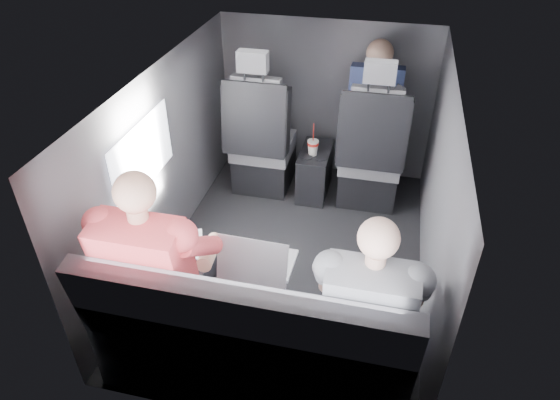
% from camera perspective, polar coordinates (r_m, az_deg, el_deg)
% --- Properties ---
extents(floor, '(2.60, 2.60, 0.00)m').
position_cam_1_polar(floor, '(3.64, 1.48, -6.52)').
color(floor, black).
rests_on(floor, ground).
extents(ceiling, '(2.60, 2.60, 0.00)m').
position_cam_1_polar(ceiling, '(2.93, 1.88, 13.68)').
color(ceiling, '#B2B2AD').
rests_on(ceiling, panel_back).
extents(panel_left, '(0.02, 2.60, 1.35)m').
position_cam_1_polar(panel_left, '(3.50, -12.96, 4.21)').
color(panel_left, '#56565B').
rests_on(panel_left, floor).
extents(panel_right, '(0.02, 2.60, 1.35)m').
position_cam_1_polar(panel_right, '(3.22, 17.55, 0.40)').
color(panel_right, '#56565B').
rests_on(panel_right, floor).
extents(panel_front, '(1.80, 0.02, 1.35)m').
position_cam_1_polar(panel_front, '(4.38, 5.21, 11.38)').
color(panel_front, '#56565B').
rests_on(panel_front, floor).
extents(panel_back, '(1.80, 0.02, 1.35)m').
position_cam_1_polar(panel_back, '(2.28, -5.28, -14.83)').
color(panel_back, '#56565B').
rests_on(panel_back, floor).
extents(side_window, '(0.02, 0.75, 0.42)m').
position_cam_1_polar(side_window, '(3.15, -15.35, 4.95)').
color(side_window, white).
rests_on(side_window, panel_left).
extents(seatbelt, '(0.35, 0.11, 0.59)m').
position_cam_1_polar(seatbelt, '(3.72, 10.72, 8.61)').
color(seatbelt, black).
rests_on(seatbelt, front_seat_right).
extents(front_seat_left, '(0.52, 0.58, 1.26)m').
position_cam_1_polar(front_seat_left, '(4.17, -2.12, 6.07)').
color(front_seat_left, black).
rests_on(front_seat_left, floor).
extents(front_seat_right, '(0.52, 0.58, 1.26)m').
position_cam_1_polar(front_seat_right, '(4.06, 10.30, 4.58)').
color(front_seat_right, black).
rests_on(front_seat_right, floor).
extents(center_console, '(0.24, 0.48, 0.41)m').
position_cam_1_polar(center_console, '(4.22, 3.99, 3.26)').
color(center_console, black).
rests_on(center_console, floor).
extents(rear_bench, '(1.60, 0.57, 0.92)m').
position_cam_1_polar(rear_bench, '(2.71, -3.28, -16.14)').
color(rear_bench, '#59595D').
rests_on(rear_bench, floor).
extents(soda_cup, '(0.09, 0.09, 0.28)m').
position_cam_1_polar(soda_cup, '(4.03, 3.78, 6.07)').
color(soda_cup, white).
rests_on(soda_cup, center_console).
extents(laptop_white, '(0.43, 0.46, 0.27)m').
position_cam_1_polar(laptop_white, '(2.81, -13.03, -5.29)').
color(laptop_white, white).
rests_on(laptop_white, passenger_rear_left).
extents(laptop_silver, '(0.37, 0.33, 0.26)m').
position_cam_1_polar(laptop_silver, '(2.66, -2.57, -6.97)').
color(laptop_silver, silver).
rests_on(laptop_silver, rear_bench).
extents(laptop_black, '(0.33, 0.31, 0.23)m').
position_cam_1_polar(laptop_black, '(2.62, 9.70, -8.49)').
color(laptop_black, black).
rests_on(laptop_black, passenger_rear_right).
extents(passenger_rear_left, '(0.54, 0.66, 1.29)m').
position_cam_1_polar(passenger_rear_left, '(2.66, -13.44, -7.58)').
color(passenger_rear_left, '#323136').
rests_on(passenger_rear_left, rear_bench).
extents(passenger_rear_right, '(0.50, 0.62, 1.22)m').
position_cam_1_polar(passenger_rear_right, '(2.47, 10.05, -11.92)').
color(passenger_rear_right, navy).
rests_on(passenger_rear_right, rear_bench).
extents(passenger_front_right, '(0.41, 0.41, 0.85)m').
position_cam_1_polar(passenger_front_right, '(4.13, 10.69, 10.65)').
color(passenger_front_right, navy).
rests_on(passenger_front_right, front_seat_right).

